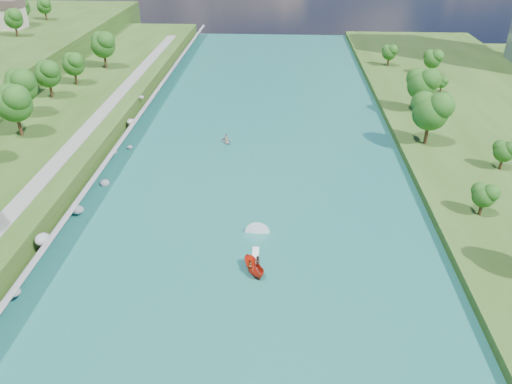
{
  "coord_description": "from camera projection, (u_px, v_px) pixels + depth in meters",
  "views": [
    {
      "loc": [
        4.81,
        -49.46,
        40.36
      ],
      "look_at": [
        1.23,
        17.17,
        2.5
      ],
      "focal_mm": 35.0,
      "sensor_mm": 36.0,
      "label": 1
    }
  ],
  "objects": [
    {
      "name": "riverside_path",
      "position": [
        48.0,
        172.0,
        80.23
      ],
      "size": [
        3.0,
        200.0,
        0.1
      ],
      "primitive_type": "cube",
      "color": "gray",
      "rests_on": "berm_west"
    },
    {
      "name": "trees_east",
      "position": [
        475.0,
        145.0,
        82.2
      ],
      "size": [
        18.25,
        138.74,
        11.94
      ],
      "color": "#275215",
      "rests_on": "berm_east"
    },
    {
      "name": "motorboat",
      "position": [
        254.0,
        261.0,
        64.31
      ],
      "size": [
        3.6,
        19.1,
        2.13
      ],
      "rotation": [
        0.0,
        0.0,
        3.63
      ],
      "color": "red",
      "rests_on": "river_water"
    },
    {
      "name": "riprap_bank",
      "position": [
        88.0,
        186.0,
        79.81
      ],
      "size": [
        4.32,
        236.0,
        4.06
      ],
      "color": "slate",
      "rests_on": "ground"
    },
    {
      "name": "raft",
      "position": [
        226.0,
        140.0,
        98.84
      ],
      "size": [
        3.24,
        3.77,
        1.73
      ],
      "rotation": [
        0.0,
        0.0,
        0.36
      ],
      "color": "#93949B",
      "rests_on": "river_water"
    },
    {
      "name": "river_water",
      "position": [
        249.0,
        196.0,
        80.45
      ],
      "size": [
        55.0,
        240.0,
        0.1
      ],
      "primitive_type": "cube",
      "color": "#19625D",
      "rests_on": "ground"
    },
    {
      "name": "ground",
      "position": [
        239.0,
        276.0,
        63.1
      ],
      "size": [
        260.0,
        260.0,
        0.0
      ],
      "primitive_type": "plane",
      "color": "#2D5119",
      "rests_on": "ground"
    }
  ]
}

